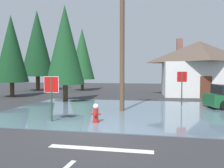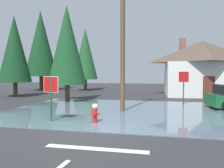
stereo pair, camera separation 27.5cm
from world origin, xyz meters
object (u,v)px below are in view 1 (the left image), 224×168
utility_pole (122,37)px  pine_tree_mid_left (11,49)px  pine_tree_far_center (82,54)px  house (199,67)px  pine_tree_tall_left (65,45)px  pine_tree_short_left (37,43)px  stop_sign_far (182,81)px  stop_sign_near (51,90)px  fire_hydrant (96,114)px

utility_pole → pine_tree_mid_left: (-11.60, 6.14, 0.19)m
utility_pole → pine_tree_far_center: size_ratio=1.04×
house → pine_tree_tall_left: bearing=-147.8°
pine_tree_tall_left → pine_tree_far_center: size_ratio=0.95×
pine_tree_short_left → pine_tree_mid_left: bearing=-78.9°
house → pine_tree_mid_left: bearing=-164.8°
utility_pole → pine_tree_mid_left: utility_pole is taller
utility_pole → stop_sign_far: size_ratio=3.52×
house → pine_tree_mid_left: (-17.88, -4.86, 1.72)m
pine_tree_far_center → house: bearing=-16.1°
pine_tree_tall_left → pine_tree_mid_left: bearing=160.0°
utility_pole → pine_tree_short_left: 18.94m
stop_sign_far → pine_tree_tall_left: size_ratio=0.31×
utility_pole → pine_tree_mid_left: 13.12m
stop_sign_near → pine_tree_mid_left: pine_tree_mid_left is taller
fire_hydrant → pine_tree_far_center: 20.01m
stop_sign_near → stop_sign_far: size_ratio=0.89×
pine_tree_mid_left → pine_tree_short_left: 7.76m
stop_sign_near → utility_pole: bearing=51.6°
utility_pole → stop_sign_far: (3.79, 3.23, -2.68)m
stop_sign_far → pine_tree_far_center: size_ratio=0.30×
pine_tree_tall_left → pine_tree_short_left: bearing=128.8°
house → pine_tree_tall_left: (-11.46, -7.21, 1.66)m
stop_sign_near → pine_tree_mid_left: bearing=132.3°
pine_tree_mid_left → pine_tree_short_left: bearing=101.1°
pine_tree_tall_left → pine_tree_short_left: (-7.89, 9.82, 1.55)m
pine_tree_mid_left → pine_tree_tall_left: bearing=-20.0°
stop_sign_near → pine_tree_short_left: pine_tree_short_left is taller
fire_hydrant → pine_tree_short_left: size_ratio=0.09×
fire_hydrant → pine_tree_short_left: (-12.34, 16.97, 5.64)m
pine_tree_short_left → pine_tree_far_center: size_ratio=1.28×
stop_sign_near → utility_pole: (2.80, 3.53, 2.88)m
stop_sign_far → stop_sign_near: bearing=-134.2°
stop_sign_near → fire_hydrant: size_ratio=2.39×
house → stop_sign_far: bearing=-107.8°
fire_hydrant → pine_tree_tall_left: (-4.45, 7.15, 4.09)m
pine_tree_tall_left → pine_tree_mid_left: size_ratio=0.99×
utility_pole → pine_tree_tall_left: size_ratio=1.10×
utility_pole → pine_tree_tall_left: (-5.17, 3.80, 0.13)m
fire_hydrant → house: bearing=64.0°
utility_pole → pine_tree_tall_left: 6.41m
stop_sign_near → stop_sign_far: stop_sign_far is taller
stop_sign_near → pine_tree_far_center: bearing=104.2°
pine_tree_tall_left → pine_tree_short_left: size_ratio=0.75×
pine_tree_mid_left → pine_tree_short_left: size_ratio=0.75×
stop_sign_near → stop_sign_far: (6.58, 6.76, 0.20)m
fire_hydrant → pine_tree_mid_left: 15.02m
utility_pole → stop_sign_far: utility_pole is taller
pine_tree_mid_left → pine_tree_short_left: (-1.47, 7.47, 1.49)m
pine_tree_mid_left → pine_tree_far_center: pine_tree_far_center is taller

